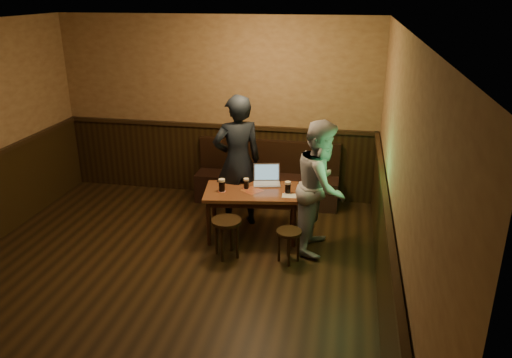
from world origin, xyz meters
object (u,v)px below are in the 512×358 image
object	(u,v)px
pub_table	(252,197)
pint_mid	(246,184)
stool_left	(226,227)
person_suit	(237,162)
pint_right	(288,187)
bench	(267,183)
laptop	(267,179)
person_grey	(321,186)
stool_right	(289,237)
pint_left	(222,185)

from	to	relation	value
pub_table	pint_mid	bearing A→B (deg)	142.73
stool_left	person_suit	size ratio (longest dim) A/B	0.27
stool_left	pint_right	xyz separation A→B (m)	(0.67, 0.61, 0.34)
bench	person_suit	bearing A→B (deg)	-107.88
laptop	person_grey	size ratio (longest dim) A/B	0.24
bench	stool_right	world-z (taller)	bench
laptop	stool_left	bearing A→B (deg)	-123.15
pint_left	person_suit	size ratio (longest dim) A/B	0.09
pint_left	laptop	size ratio (longest dim) A/B	0.42
bench	pint_mid	xyz separation A→B (m)	(-0.09, -1.15, 0.42)
pub_table	stool_right	distance (m)	0.85
bench	pint_right	distance (m)	1.35
pub_table	pint_right	distance (m)	0.50
stool_right	bench	bearing A→B (deg)	107.77
stool_left	laptop	distance (m)	1.02
bench	laptop	size ratio (longest dim) A/B	5.36
pint_left	pint_mid	bearing A→B (deg)	27.09
person_suit	stool_right	bearing A→B (deg)	104.68
bench	pint_mid	bearing A→B (deg)	-94.37
pub_table	person_suit	xyz separation A→B (m)	(-0.27, 0.35, 0.35)
person_suit	pint_mid	bearing A→B (deg)	94.26
stool_left	pint_left	bearing A→B (deg)	109.72
pub_table	laptop	distance (m)	0.36
pint_right	person_suit	distance (m)	0.84
person_suit	pint_left	bearing A→B (deg)	49.04
stool_right	pint_mid	xyz separation A→B (m)	(-0.66, 0.63, 0.40)
pint_mid	laptop	size ratio (longest dim) A/B	0.35
pub_table	person_grey	size ratio (longest dim) A/B	0.79
bench	laptop	xyz separation A→B (m)	(0.15, -0.90, 0.42)
stool_left	pint_left	size ratio (longest dim) A/B	2.90
pint_right	person_suit	size ratio (longest dim) A/B	0.09
laptop	stool_right	bearing A→B (deg)	-76.26
stool_right	pint_right	distance (m)	0.72
stool_right	pint_right	size ratio (longest dim) A/B	2.62
pint_left	person_suit	xyz separation A→B (m)	(0.11, 0.45, 0.18)
laptop	person_suit	size ratio (longest dim) A/B	0.22
stool_right	person_suit	size ratio (longest dim) A/B	0.23
pint_right	stool_left	bearing A→B (deg)	-137.99
pint_left	person_grey	xyz separation A→B (m)	(1.29, -0.04, 0.10)
stool_right	pint_left	size ratio (longest dim) A/B	2.42
stool_left	stool_right	world-z (taller)	stool_left
stool_right	laptop	size ratio (longest dim) A/B	1.02
pint_left	pint_right	size ratio (longest dim) A/B	1.08
stool_left	pint_right	size ratio (longest dim) A/B	3.15
bench	pint_right	size ratio (longest dim) A/B	13.79
stool_left	pint_right	distance (m)	0.97
person_suit	person_grey	bearing A→B (deg)	129.97
pint_mid	person_suit	size ratio (longest dim) A/B	0.08
person_suit	person_grey	size ratio (longest dim) A/B	1.10
stool_right	person_suit	world-z (taller)	person_suit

